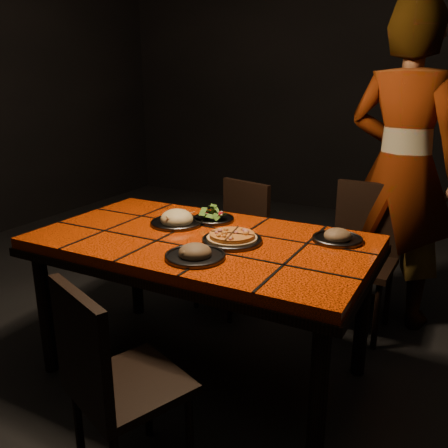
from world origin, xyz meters
The scene contains 11 objects.
room_shell centered at (0.00, 0.00, 1.50)m, with size 6.04×7.04×3.08m.
dining_table centered at (0.00, 0.00, 0.67)m, with size 1.62×0.92×0.75m.
chair_near centered at (0.08, -0.78, 0.48)m, with size 0.49×0.49×0.83m.
chair_far_left centered at (-0.21, 0.79, 0.48)m, with size 0.46×0.46×0.84m.
chair_far_right centered at (0.59, 0.89, 0.51)m, with size 0.41×0.41×0.89m.
diner centered at (0.74, 1.12, 0.96)m, with size 0.70×0.46×1.92m, color brown.
plate_pizza centered at (0.16, 0.00, 0.77)m, with size 0.28×0.28×0.04m.
plate_pasta centered at (-0.22, 0.11, 0.77)m, with size 0.28×0.28×0.09m.
plate_salad centered at (-0.08, 0.26, 0.78)m, with size 0.22×0.22×0.07m.
plate_mushroom_a centered at (0.12, -0.26, 0.77)m, with size 0.26×0.26×0.09m.
plate_mushroom_b centered at (0.59, 0.25, 0.77)m, with size 0.24×0.24×0.08m.
Camera 1 is at (1.12, -1.86, 1.49)m, focal length 38.00 mm.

